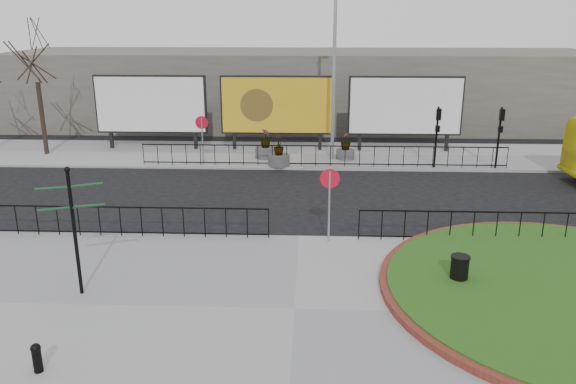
# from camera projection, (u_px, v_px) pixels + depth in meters

# --- Properties ---
(ground) EXTENTS (90.00, 90.00, 0.00)m
(ground) POSITION_uv_depth(u_px,v_px,m) (299.00, 239.00, 19.11)
(ground) COLOR black
(ground) RESTS_ON ground
(pavement_near) EXTENTS (30.00, 10.00, 0.12)m
(pavement_near) POSITION_uv_depth(u_px,v_px,m) (294.00, 311.00, 14.32)
(pavement_near) COLOR gray
(pavement_near) RESTS_ON ground
(pavement_far) EXTENTS (44.00, 6.00, 0.12)m
(pavement_far) POSITION_uv_depth(u_px,v_px,m) (304.00, 155.00, 30.54)
(pavement_far) COLOR gray
(pavement_far) RESTS_ON ground
(railing_near_left) EXTENTS (10.00, 0.10, 1.10)m
(railing_near_left) POSITION_uv_depth(u_px,v_px,m) (120.00, 221.00, 18.85)
(railing_near_left) COLOR black
(railing_near_left) RESTS_ON pavement_near
(railing_near_right) EXTENTS (9.00, 0.10, 1.10)m
(railing_near_right) POSITION_uv_depth(u_px,v_px,m) (497.00, 226.00, 18.37)
(railing_near_right) COLOR black
(railing_near_right) RESTS_ON pavement_near
(railing_far) EXTENTS (18.00, 0.10, 1.10)m
(railing_far) POSITION_uv_depth(u_px,v_px,m) (323.00, 156.00, 27.74)
(railing_far) COLOR black
(railing_far) RESTS_ON pavement_far
(speed_sign_far) EXTENTS (0.64, 0.07, 2.47)m
(speed_sign_far) POSITION_uv_depth(u_px,v_px,m) (202.00, 130.00, 27.70)
(speed_sign_far) COLOR gray
(speed_sign_far) RESTS_ON pavement_far
(speed_sign_near) EXTENTS (0.64, 0.07, 2.47)m
(speed_sign_near) POSITION_uv_depth(u_px,v_px,m) (330.00, 189.00, 18.12)
(speed_sign_near) COLOR gray
(speed_sign_near) RESTS_ON pavement_near
(billboard_left) EXTENTS (6.20, 0.31, 4.10)m
(billboard_left) POSITION_uv_depth(u_px,v_px,m) (151.00, 105.00, 31.03)
(billboard_left) COLOR black
(billboard_left) RESTS_ON pavement_far
(billboard_mid) EXTENTS (6.20, 0.31, 4.10)m
(billboard_mid) POSITION_uv_depth(u_px,v_px,m) (277.00, 105.00, 30.76)
(billboard_mid) COLOR black
(billboard_mid) RESTS_ON pavement_far
(billboard_right) EXTENTS (6.20, 0.31, 4.10)m
(billboard_right) POSITION_uv_depth(u_px,v_px,m) (405.00, 106.00, 30.49)
(billboard_right) COLOR black
(billboard_right) RESTS_ON pavement_far
(lamp_post) EXTENTS (0.74, 0.18, 9.23)m
(lamp_post) POSITION_uv_depth(u_px,v_px,m) (334.00, 67.00, 28.10)
(lamp_post) COLOR gray
(lamp_post) RESTS_ON pavement_far
(signal_pole_a) EXTENTS (0.22, 0.26, 3.00)m
(signal_pole_a) POSITION_uv_depth(u_px,v_px,m) (437.00, 128.00, 27.14)
(signal_pole_a) COLOR black
(signal_pole_a) RESTS_ON pavement_far
(signal_pole_b) EXTENTS (0.22, 0.26, 3.00)m
(signal_pole_b) POSITION_uv_depth(u_px,v_px,m) (500.00, 128.00, 27.02)
(signal_pole_b) COLOR black
(signal_pole_b) RESTS_ON pavement_far
(tree_left) EXTENTS (2.00, 2.00, 7.00)m
(tree_left) POSITION_uv_depth(u_px,v_px,m) (39.00, 89.00, 29.54)
(tree_left) COLOR #2D2119
(tree_left) RESTS_ON pavement_far
(building_backdrop) EXTENTS (40.00, 10.00, 5.00)m
(building_backdrop) POSITION_uv_depth(u_px,v_px,m) (306.00, 88.00, 39.35)
(building_backdrop) COLOR #625F55
(building_backdrop) RESTS_ON ground
(fingerpost_sign) EXTENTS (1.61, 0.82, 3.52)m
(fingerpost_sign) POSITION_uv_depth(u_px,v_px,m) (73.00, 219.00, 14.49)
(fingerpost_sign) COLOR black
(fingerpost_sign) RESTS_ON pavement_near
(bollard) EXTENTS (0.21, 0.21, 0.66)m
(bollard) POSITION_uv_depth(u_px,v_px,m) (37.00, 356.00, 11.66)
(bollard) COLOR black
(bollard) RESTS_ON pavement_near
(litter_bin) EXTENTS (0.53, 0.53, 0.87)m
(litter_bin) POSITION_uv_depth(u_px,v_px,m) (459.00, 271.00, 15.43)
(litter_bin) COLOR black
(litter_bin) RESTS_ON pavement_near
(planter_a) EXTENTS (1.09, 1.09, 1.53)m
(planter_a) POSITION_uv_depth(u_px,v_px,m) (266.00, 148.00, 29.49)
(planter_a) COLOR #4C4C4F
(planter_a) RESTS_ON pavement_far
(planter_b) EXTENTS (1.08, 1.08, 1.49)m
(planter_b) POSITION_uv_depth(u_px,v_px,m) (279.00, 156.00, 27.94)
(planter_b) COLOR #4C4C4F
(planter_b) RESTS_ON pavement_far
(planter_c) EXTENTS (0.95, 0.95, 1.40)m
(planter_c) POSITION_uv_depth(u_px,v_px,m) (345.00, 150.00, 29.30)
(planter_c) COLOR #4C4C4F
(planter_c) RESTS_ON pavement_far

